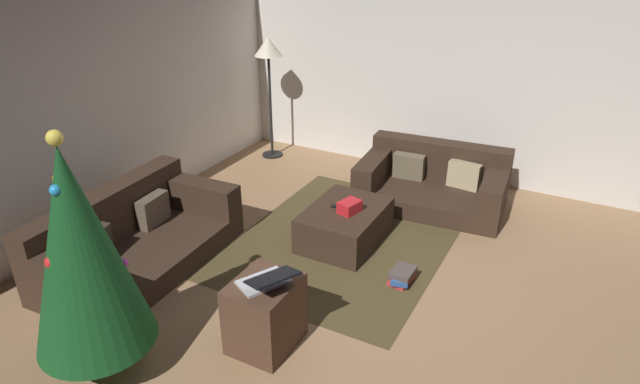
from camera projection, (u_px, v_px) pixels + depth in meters
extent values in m
plane|color=#93704C|center=(368.00, 313.00, 4.54)|extent=(6.40, 6.40, 0.00)
cube|color=silver|center=(75.00, 109.00, 5.30)|extent=(6.40, 0.12, 2.60)
cube|color=silver|center=(479.00, 76.00, 6.47)|extent=(0.12, 6.40, 2.60)
cube|color=#332319|center=(144.00, 255.00, 5.14)|extent=(1.93, 1.06, 0.22)
cube|color=#332319|center=(108.00, 214.00, 5.13)|extent=(1.90, 0.32, 0.47)
cube|color=#332319|center=(195.00, 195.00, 5.69)|extent=(0.28, 0.99, 0.32)
cube|color=#332319|center=(67.00, 277.00, 4.35)|extent=(0.28, 0.99, 0.32)
cube|color=brown|center=(153.00, 210.00, 5.40)|extent=(0.37, 0.16, 0.30)
cube|color=#372D24|center=(94.00, 246.00, 4.78)|extent=(0.38, 0.22, 0.31)
cube|color=#332319|center=(431.00, 197.00, 6.27)|extent=(1.11, 1.68, 0.21)
cube|color=#332319|center=(440.00, 159.00, 6.44)|extent=(0.36, 1.62, 0.43)
cube|color=#332319|center=(495.00, 187.00, 5.92)|extent=(1.00, 0.32, 0.29)
cube|color=#332319|center=(375.00, 167.00, 6.41)|extent=(1.00, 0.32, 0.29)
cube|color=tan|center=(464.00, 175.00, 6.19)|extent=(0.16, 0.37, 0.30)
cube|color=brown|center=(409.00, 166.00, 6.42)|extent=(0.17, 0.37, 0.31)
cube|color=#332319|center=(345.00, 225.00, 5.51)|extent=(0.94, 0.69, 0.37)
cube|color=red|center=(349.00, 207.00, 5.34)|extent=(0.25, 0.20, 0.12)
cube|color=black|center=(339.00, 206.00, 5.45)|extent=(0.10, 0.17, 0.02)
cylinder|color=brown|center=(103.00, 353.00, 3.92)|extent=(0.10, 0.10, 0.27)
cone|color=#14491E|center=(80.00, 250.00, 3.54)|extent=(0.81, 0.81, 1.46)
sphere|color=#2699E5|center=(51.00, 255.00, 3.51)|extent=(0.06, 0.06, 0.06)
sphere|color=#2699E5|center=(55.00, 190.00, 3.28)|extent=(0.07, 0.07, 0.07)
sphere|color=orange|center=(48.00, 285.00, 3.54)|extent=(0.06, 0.06, 0.06)
sphere|color=red|center=(51.00, 262.00, 3.44)|extent=(0.08, 0.08, 0.08)
sphere|color=#CC33BF|center=(124.00, 263.00, 3.73)|extent=(0.06, 0.06, 0.06)
sphere|color=orange|center=(57.00, 178.00, 3.34)|extent=(0.05, 0.05, 0.05)
sphere|color=#F2D84C|center=(55.00, 138.00, 3.21)|extent=(0.10, 0.10, 0.10)
cube|color=#4C3323|center=(265.00, 314.00, 4.09)|extent=(0.52, 0.44, 0.56)
cube|color=silver|center=(263.00, 282.00, 3.97)|extent=(0.42, 0.36, 0.02)
cube|color=black|center=(273.00, 277.00, 3.81)|extent=(0.42, 0.36, 0.07)
cube|color=#B7332D|center=(401.00, 280.00, 4.93)|extent=(0.27, 0.19, 0.04)
cube|color=#2D5193|center=(401.00, 277.00, 4.90)|extent=(0.29, 0.21, 0.05)
cube|color=#4C423D|center=(403.00, 272.00, 4.88)|extent=(0.25, 0.19, 0.05)
cylinder|color=black|center=(272.00, 155.00, 7.68)|extent=(0.28, 0.28, 0.02)
cylinder|color=black|center=(271.00, 108.00, 7.38)|extent=(0.04, 0.04, 1.39)
cone|color=beige|center=(268.00, 46.00, 7.03)|extent=(0.36, 0.36, 0.24)
cube|color=#483C21|center=(345.00, 240.00, 5.59)|extent=(2.60, 2.00, 0.01)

